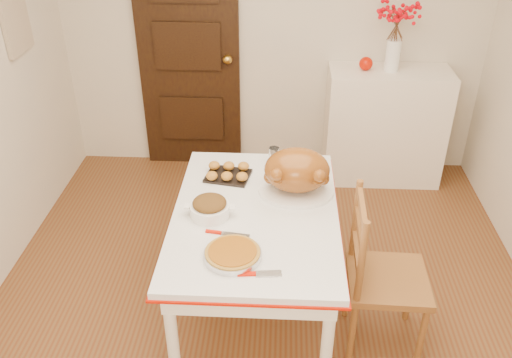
# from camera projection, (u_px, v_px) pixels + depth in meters

# --- Properties ---
(floor) EXTENTS (3.50, 4.00, 0.00)m
(floor) POSITION_uv_depth(u_px,v_px,m) (261.00, 320.00, 3.34)
(floor) COLOR #622F16
(floor) RESTS_ON ground
(wall_back) EXTENTS (3.50, 0.00, 2.50)m
(wall_back) POSITION_uv_depth(u_px,v_px,m) (273.00, 27.00, 4.39)
(wall_back) COLOR beige
(wall_back) RESTS_ON ground
(door_back) EXTENTS (0.85, 0.06, 2.06)m
(door_back) POSITION_uv_depth(u_px,v_px,m) (189.00, 53.00, 4.51)
(door_back) COLOR black
(door_back) RESTS_ON ground
(photo_board) EXTENTS (0.03, 0.35, 0.45)m
(photo_board) POSITION_uv_depth(u_px,v_px,m) (15.00, 19.00, 3.66)
(photo_board) COLOR beige
(photo_board) RESTS_ON ground
(sideboard) EXTENTS (0.98, 0.43, 0.98)m
(sideboard) POSITION_uv_depth(u_px,v_px,m) (384.00, 126.00, 4.56)
(sideboard) COLOR white
(sideboard) RESTS_ON floor
(kitchen_table) EXTENTS (0.91, 1.34, 0.80)m
(kitchen_table) POSITION_uv_depth(u_px,v_px,m) (256.00, 268.00, 3.15)
(kitchen_table) COLOR silver
(kitchen_table) RESTS_ON floor
(chair_oak) EXTENTS (0.45, 0.45, 0.98)m
(chair_oak) POSITION_uv_depth(u_px,v_px,m) (388.00, 276.00, 2.96)
(chair_oak) COLOR brown
(chair_oak) RESTS_ON floor
(berry_vase) EXTENTS (0.26, 0.26, 0.51)m
(berry_vase) POSITION_uv_depth(u_px,v_px,m) (395.00, 39.00, 4.17)
(berry_vase) COLOR white
(berry_vase) RESTS_ON sideboard
(apple) EXTENTS (0.11, 0.11, 0.11)m
(apple) POSITION_uv_depth(u_px,v_px,m) (366.00, 64.00, 4.29)
(apple) COLOR #BD1100
(apple) RESTS_ON sideboard
(turkey_platter) EXTENTS (0.51, 0.46, 0.27)m
(turkey_platter) POSITION_uv_depth(u_px,v_px,m) (297.00, 172.00, 3.03)
(turkey_platter) COLOR brown
(turkey_platter) RESTS_ON kitchen_table
(pumpkin_pie) EXTENTS (0.33, 0.33, 0.06)m
(pumpkin_pie) POSITION_uv_depth(u_px,v_px,m) (233.00, 253.00, 2.60)
(pumpkin_pie) COLOR #89490C
(pumpkin_pie) RESTS_ON kitchen_table
(stuffing_dish) EXTENTS (0.33, 0.29, 0.11)m
(stuffing_dish) POSITION_uv_depth(u_px,v_px,m) (210.00, 207.00, 2.89)
(stuffing_dish) COLOR brown
(stuffing_dish) RESTS_ON kitchen_table
(rolls_tray) EXTENTS (0.29, 0.24, 0.07)m
(rolls_tray) POSITION_uv_depth(u_px,v_px,m) (228.00, 172.00, 3.24)
(rolls_tray) COLOR #AF772A
(rolls_tray) RESTS_ON kitchen_table
(pie_server) EXTENTS (0.23, 0.09, 0.01)m
(pie_server) POSITION_uv_depth(u_px,v_px,m) (257.00, 274.00, 2.51)
(pie_server) COLOR silver
(pie_server) RESTS_ON kitchen_table
(carving_knife) EXTENTS (0.24, 0.09, 0.01)m
(carving_knife) POSITION_uv_depth(u_px,v_px,m) (227.00, 234.00, 2.77)
(carving_knife) COLOR silver
(carving_knife) RESTS_ON kitchen_table
(drinking_glass) EXTENTS (0.07, 0.07, 0.11)m
(drinking_glass) POSITION_uv_depth(u_px,v_px,m) (274.00, 156.00, 3.36)
(drinking_glass) COLOR white
(drinking_glass) RESTS_ON kitchen_table
(shaker_pair) EXTENTS (0.09, 0.06, 0.08)m
(shaker_pair) POSITION_uv_depth(u_px,v_px,m) (308.00, 160.00, 3.35)
(shaker_pair) COLOR white
(shaker_pair) RESTS_ON kitchen_table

